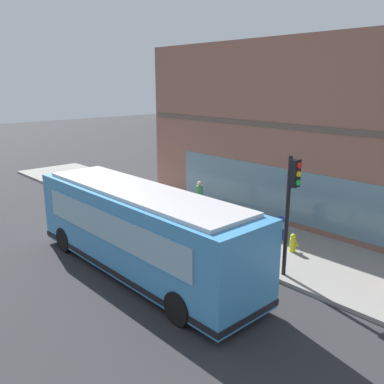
{
  "coord_description": "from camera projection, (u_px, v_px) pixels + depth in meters",
  "views": [
    {
      "loc": [
        -8.16,
        -11.02,
        6.6
      ],
      "look_at": [
        2.56,
        0.63,
        2.36
      ],
      "focal_mm": 38.54,
      "sensor_mm": 36.0,
      "label": 1
    }
  ],
  "objects": [
    {
      "name": "pedestrian_near_building_entrance",
      "position": [
        199.0,
        196.0,
        20.19
      ],
      "size": [
        0.32,
        0.32,
        1.79
      ],
      "color": "#B23338",
      "rests_on": "sidewalk_curb"
    },
    {
      "name": "fire_hydrant",
      "position": [
        293.0,
        243.0,
        16.1
      ],
      "size": [
        0.35,
        0.35,
        0.74
      ],
      "color": "gold",
      "rests_on": "sidewalk_curb"
    },
    {
      "name": "ground",
      "position": [
        152.0,
        271.0,
        14.88
      ],
      "size": [
        120.0,
        120.0,
        0.0
      ],
      "primitive_type": "plane",
      "color": "#2D2D30"
    },
    {
      "name": "newspaper_vending_box",
      "position": [
        281.0,
        228.0,
        17.47
      ],
      "size": [
        0.44,
        0.42,
        0.9
      ],
      "color": "#263F99",
      "rests_on": "sidewalk_curb"
    },
    {
      "name": "building_corner",
      "position": [
        332.0,
        128.0,
        21.58
      ],
      "size": [
        9.23,
        18.08,
        8.53
      ],
      "color": "#8C5B4C",
      "rests_on": "ground"
    },
    {
      "name": "city_bus_nearside",
      "position": [
        140.0,
        231.0,
        14.4
      ],
      "size": [
        2.63,
        10.05,
        3.07
      ],
      "color": "#3F8CC6",
      "rests_on": "ground"
    },
    {
      "name": "sidewalk_curb",
      "position": [
        242.0,
        235.0,
        18.11
      ],
      "size": [
        4.74,
        40.0,
        0.15
      ],
      "primitive_type": "cube",
      "color": "gray",
      "rests_on": "ground"
    },
    {
      "name": "traffic_light_near_corner",
      "position": [
        292.0,
        194.0,
        13.45
      ],
      "size": [
        0.32,
        0.49,
        4.16
      ],
      "color": "black",
      "rests_on": "sidewalk_curb"
    }
  ]
}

